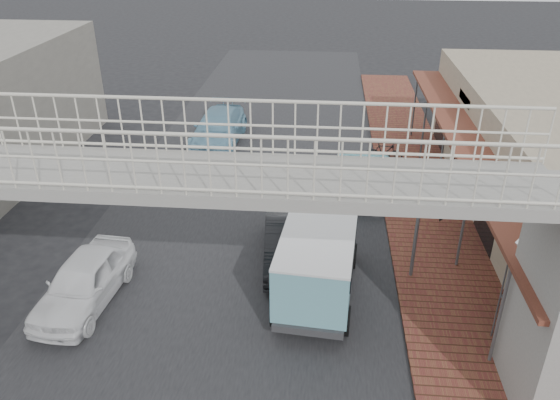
% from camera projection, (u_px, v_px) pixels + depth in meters
% --- Properties ---
extents(ground, '(120.00, 120.00, 0.00)m').
position_uv_depth(ground, '(226.00, 275.00, 16.22)').
color(ground, black).
rests_on(ground, ground).
extents(road_strip, '(10.00, 60.00, 0.01)m').
position_uv_depth(road_strip, '(226.00, 275.00, 16.22)').
color(road_strip, black).
rests_on(road_strip, ground).
extents(sidewalk, '(3.00, 40.00, 0.10)m').
position_uv_depth(sidewalk, '(432.00, 232.00, 18.34)').
color(sidewalk, brown).
rests_on(sidewalk, ground).
extents(footbridge, '(16.40, 2.40, 6.34)m').
position_uv_depth(footbridge, '(185.00, 262.00, 11.22)').
color(footbridge, gray).
rests_on(footbridge, ground).
extents(white_hatchback, '(1.93, 4.09, 1.35)m').
position_uv_depth(white_hatchback, '(84.00, 281.00, 14.81)').
color(white_hatchback, white).
rests_on(white_hatchback, ground).
extents(dark_sedan, '(1.71, 4.12, 1.33)m').
position_uv_depth(dark_sedan, '(288.00, 241.00, 16.67)').
color(dark_sedan, black).
rests_on(dark_sedan, ground).
extents(angkot_curb, '(2.72, 4.86, 1.28)m').
position_uv_depth(angkot_curb, '(360.00, 172.00, 21.17)').
color(angkot_curb, '#7FCFDC').
rests_on(angkot_curb, ground).
extents(angkot_far, '(2.20, 5.11, 1.47)m').
position_uv_depth(angkot_far, '(219.00, 128.00, 25.23)').
color(angkot_far, '#6797B2').
rests_on(angkot_far, ground).
extents(angkot_van, '(2.32, 4.47, 2.12)m').
position_uv_depth(angkot_van, '(318.00, 255.00, 14.73)').
color(angkot_van, black).
rests_on(angkot_van, ground).
extents(motorcycle_near, '(1.78, 0.99, 0.89)m').
position_uv_depth(motorcycle_near, '(391.00, 187.00, 20.20)').
color(motorcycle_near, black).
rests_on(motorcycle_near, sidewalk).
extents(motorcycle_far, '(1.63, 0.66, 0.95)m').
position_uv_depth(motorcycle_far, '(384.00, 153.00, 23.04)').
color(motorcycle_far, black).
rests_on(motorcycle_far, sidewalk).
extents(street_clock, '(0.79, 0.71, 3.06)m').
position_uv_depth(street_clock, '(528.00, 257.00, 12.35)').
color(street_clock, '#59595B').
rests_on(street_clock, sidewalk).
extents(arrow_sign, '(1.89, 1.25, 3.13)m').
position_uv_depth(arrow_sign, '(450.00, 204.00, 14.63)').
color(arrow_sign, '#59595B').
rests_on(arrow_sign, sidewalk).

